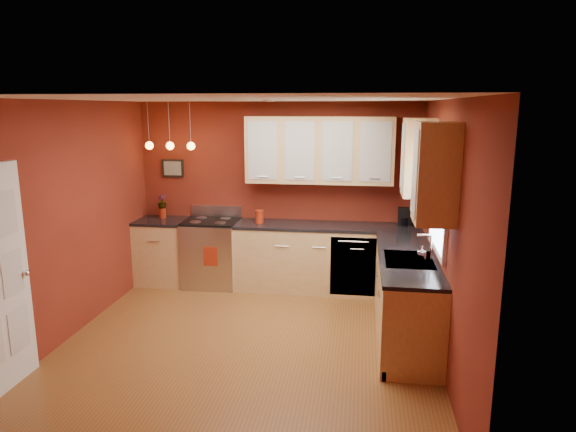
# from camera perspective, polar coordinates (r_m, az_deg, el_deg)

# --- Properties ---
(floor) EXTENTS (4.20, 4.20, 0.00)m
(floor) POSITION_cam_1_polar(r_m,az_deg,el_deg) (5.77, -4.51, -13.94)
(floor) COLOR brown
(floor) RESTS_ON ground
(ceiling) EXTENTS (4.00, 4.20, 0.02)m
(ceiling) POSITION_cam_1_polar(r_m,az_deg,el_deg) (5.19, -4.99, 12.82)
(ceiling) COLOR white
(ceiling) RESTS_ON wall_back
(wall_back) EXTENTS (4.00, 0.02, 2.60)m
(wall_back) POSITION_cam_1_polar(r_m,az_deg,el_deg) (7.36, -1.11, 2.44)
(wall_back) COLOR maroon
(wall_back) RESTS_ON floor
(wall_front) EXTENTS (4.00, 0.02, 2.60)m
(wall_front) POSITION_cam_1_polar(r_m,az_deg,el_deg) (3.41, -12.68, -9.31)
(wall_front) COLOR maroon
(wall_front) RESTS_ON floor
(wall_left) EXTENTS (0.02, 4.20, 2.60)m
(wall_left) POSITION_cam_1_polar(r_m,az_deg,el_deg) (6.10, -23.40, -0.56)
(wall_left) COLOR maroon
(wall_left) RESTS_ON floor
(wall_right) EXTENTS (0.02, 4.20, 2.60)m
(wall_right) POSITION_cam_1_polar(r_m,az_deg,el_deg) (5.27, 16.99, -1.94)
(wall_right) COLOR maroon
(wall_right) RESTS_ON floor
(base_cabinets_back_left) EXTENTS (0.70, 0.60, 0.90)m
(base_cabinets_back_left) POSITION_cam_1_polar(r_m,az_deg,el_deg) (7.70, -13.69, -3.95)
(base_cabinets_back_left) COLOR #DDB476
(base_cabinets_back_left) RESTS_ON floor
(base_cabinets_back_right) EXTENTS (2.54, 0.60, 0.90)m
(base_cabinets_back_right) POSITION_cam_1_polar(r_m,az_deg,el_deg) (7.18, 4.31, -4.80)
(base_cabinets_back_right) COLOR #DDB476
(base_cabinets_back_right) RESTS_ON floor
(base_cabinets_right) EXTENTS (0.60, 2.10, 0.90)m
(base_cabinets_right) POSITION_cam_1_polar(r_m,az_deg,el_deg) (5.91, 12.92, -8.84)
(base_cabinets_right) COLOR #DDB476
(base_cabinets_right) RESTS_ON floor
(counter_back_left) EXTENTS (0.70, 0.62, 0.04)m
(counter_back_left) POSITION_cam_1_polar(r_m,az_deg,el_deg) (7.59, -13.87, -0.54)
(counter_back_left) COLOR black
(counter_back_left) RESTS_ON base_cabinets_back_left
(counter_back_right) EXTENTS (2.54, 0.62, 0.04)m
(counter_back_right) POSITION_cam_1_polar(r_m,az_deg,el_deg) (7.06, 4.37, -1.15)
(counter_back_right) COLOR black
(counter_back_right) RESTS_ON base_cabinets_back_right
(counter_right) EXTENTS (0.62, 2.10, 0.04)m
(counter_right) POSITION_cam_1_polar(r_m,az_deg,el_deg) (5.76, 13.14, -4.46)
(counter_right) COLOR black
(counter_right) RESTS_ON base_cabinets_right
(gas_range) EXTENTS (0.76, 0.64, 1.11)m
(gas_range) POSITION_cam_1_polar(r_m,az_deg,el_deg) (7.46, -8.47, -4.01)
(gas_range) COLOR #BABABF
(gas_range) RESTS_ON floor
(dishwasher_front) EXTENTS (0.60, 0.02, 0.80)m
(dishwasher_front) POSITION_cam_1_polar(r_m,az_deg,el_deg) (6.89, 7.23, -5.60)
(dishwasher_front) COLOR #BABABF
(dishwasher_front) RESTS_ON base_cabinets_back_right
(sink) EXTENTS (0.50, 0.70, 0.33)m
(sink) POSITION_cam_1_polar(r_m,az_deg,el_deg) (5.62, 13.29, -4.94)
(sink) COLOR #95969B
(sink) RESTS_ON counter_right
(window) EXTENTS (0.06, 1.02, 1.22)m
(window) POSITION_cam_1_polar(r_m,az_deg,el_deg) (5.48, 16.51, 2.76)
(window) COLOR white
(window) RESTS_ON wall_right
(upper_cabinets_back) EXTENTS (2.00, 0.35, 0.90)m
(upper_cabinets_back) POSITION_cam_1_polar(r_m,az_deg,el_deg) (7.03, 3.51, 7.32)
(upper_cabinets_back) COLOR #DDB476
(upper_cabinets_back) RESTS_ON wall_back
(upper_cabinets_right) EXTENTS (0.35, 1.95, 0.90)m
(upper_cabinets_right) POSITION_cam_1_polar(r_m,az_deg,el_deg) (5.45, 15.08, 5.57)
(upper_cabinets_right) COLOR #DDB476
(upper_cabinets_right) RESTS_ON wall_right
(wall_picture) EXTENTS (0.32, 0.03, 0.26)m
(wall_picture) POSITION_cam_1_polar(r_m,az_deg,el_deg) (7.69, -12.67, 5.20)
(wall_picture) COLOR black
(wall_picture) RESTS_ON wall_back
(pendant_lights) EXTENTS (0.71, 0.11, 0.66)m
(pendant_lights) POSITION_cam_1_polar(r_m,az_deg,el_deg) (7.31, -12.97, 7.68)
(pendant_lights) COLOR #95969B
(pendant_lights) RESTS_ON ceiling
(red_canister) EXTENTS (0.12, 0.12, 0.18)m
(red_canister) POSITION_cam_1_polar(r_m,az_deg,el_deg) (7.13, -3.19, -0.07)
(red_canister) COLOR maroon
(red_canister) RESTS_ON counter_back_right
(red_vase) EXTENTS (0.09, 0.09, 0.15)m
(red_vase) POSITION_cam_1_polar(r_m,az_deg,el_deg) (7.68, -13.77, 0.32)
(red_vase) COLOR maroon
(red_vase) RESTS_ON counter_back_left
(flowers) EXTENTS (0.15, 0.15, 0.22)m
(flowers) POSITION_cam_1_polar(r_m,az_deg,el_deg) (7.65, -13.83, 1.52)
(flowers) COLOR maroon
(flowers) RESTS_ON red_vase
(coffee_maker) EXTENTS (0.17, 0.17, 0.24)m
(coffee_maker) POSITION_cam_1_polar(r_m,az_deg,el_deg) (7.17, 12.83, -0.13)
(coffee_maker) COLOR black
(coffee_maker) RESTS_ON counter_back_right
(soap_pump) EXTENTS (0.10, 0.10, 0.17)m
(soap_pump) POSITION_cam_1_polar(r_m,az_deg,el_deg) (5.52, 14.64, -4.12)
(soap_pump) COLOR white
(soap_pump) RESTS_ON counter_right
(dish_towel) EXTENTS (0.19, 0.01, 0.27)m
(dish_towel) POSITION_cam_1_polar(r_m,az_deg,el_deg) (7.12, -8.63, -4.47)
(dish_towel) COLOR maroon
(dish_towel) RESTS_ON gas_range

